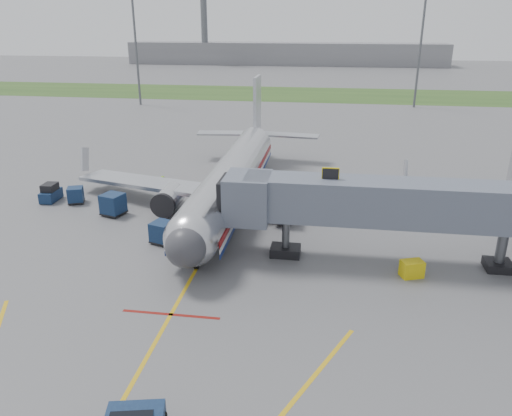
# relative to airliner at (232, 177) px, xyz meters

# --- Properties ---
(ground) EXTENTS (400.00, 400.00, 0.00)m
(ground) POSITION_rel_airliner_xyz_m (-0.00, -15.25, -2.65)
(ground) COLOR #565659
(ground) RESTS_ON ground
(grass_strip) EXTENTS (300.00, 25.00, 0.01)m
(grass_strip) POSITION_rel_airliner_xyz_m (-0.00, 74.75, -2.64)
(grass_strip) COLOR #2D4C1E
(grass_strip) RESTS_ON ground
(apron_markings) EXTENTS (21.52, 50.00, 0.01)m
(apron_markings) POSITION_rel_airliner_xyz_m (-0.00, -22.65, -2.64)
(apron_markings) COLOR gold
(apron_markings) RESTS_ON ground
(airliner) EXTENTS (32.10, 35.67, 10.25)m
(airliner) POSITION_rel_airliner_xyz_m (0.00, 0.00, 0.00)
(airliner) COLOR silver
(airliner) RESTS_ON ground
(jet_bridge) EXTENTS (25.30, 4.00, 6.90)m
(jet_bridge) POSITION_rel_airliner_xyz_m (12.86, -10.25, 1.82)
(jet_bridge) COLOR slate
(jet_bridge) RESTS_ON ground
(light_mast_left) EXTENTS (2.00, 0.44, 20.40)m
(light_mast_left) POSITION_rel_airliner_xyz_m (-30.00, 54.75, 8.13)
(light_mast_left) COLOR #595B60
(light_mast_left) RESTS_ON ground
(light_mast_right) EXTENTS (2.00, 0.44, 20.40)m
(light_mast_right) POSITION_rel_airliner_xyz_m (25.00, 59.75, 8.13)
(light_mast_right) COLOR #595B60
(light_mast_right) RESTS_ON ground
(distant_terminal) EXTENTS (120.00, 14.00, 8.00)m
(distant_terminal) POSITION_rel_airliner_xyz_m (-10.00, 154.75, 1.35)
(distant_terminal) COLOR slate
(distant_terminal) RESTS_ON ground
(control_tower) EXTENTS (4.00, 4.00, 30.00)m
(control_tower) POSITION_rel_airliner_xyz_m (-40.00, 149.75, 14.68)
(control_tower) COLOR #595B60
(control_tower) RESTS_ON ground
(baggage_tug) EXTENTS (1.38, 2.50, 1.72)m
(baggage_tug) POSITION_rel_airliner_xyz_m (-17.56, -1.77, -1.89)
(baggage_tug) COLOR #0D1E3D
(baggage_tug) RESTS_ON ground
(baggage_cart_a) EXTENTS (2.24, 2.24, 1.95)m
(baggage_cart_a) POSITION_rel_airliner_xyz_m (-10.03, -4.40, -1.65)
(baggage_cart_a) COLOR #0D1E3D
(baggage_cart_a) RESTS_ON ground
(baggage_cart_b) EXTENTS (1.84, 1.84, 1.54)m
(baggage_cart_b) POSITION_rel_airliner_xyz_m (-14.86, -2.01, -1.86)
(baggage_cart_b) COLOR #0D1E3D
(baggage_cart_b) RESTS_ON ground
(baggage_cart_c) EXTENTS (2.00, 2.00, 1.71)m
(baggage_cart_c) POSITION_rel_airliner_xyz_m (-3.75, -9.48, -1.77)
(baggage_cart_c) COLOR #0D1E3D
(baggage_cart_c) RESTS_ON ground
(belt_loader) EXTENTS (2.40, 4.56, 2.15)m
(belt_loader) POSITION_rel_airliner_xyz_m (-2.49, -1.76, -2.11)
(belt_loader) COLOR #0D1E3D
(belt_loader) RESTS_ON ground
(ground_power_cart) EXTENTS (1.71, 1.42, 1.17)m
(ground_power_cart) POSITION_rel_airliner_xyz_m (14.82, -12.25, -2.07)
(ground_power_cart) COLOR #D6BC0C
(ground_power_cart) RESTS_ON ground
(ramp_worker) EXTENTS (0.85, 0.79, 1.95)m
(ramp_worker) POSITION_rel_airliner_xyz_m (-7.30, 1.49, -1.67)
(ramp_worker) COLOR #83CD18
(ramp_worker) RESTS_ON ground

